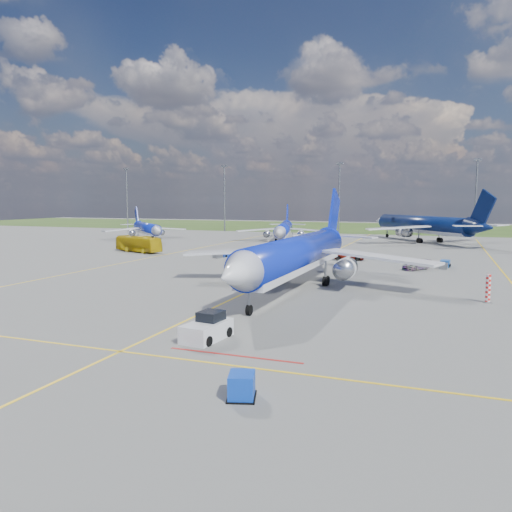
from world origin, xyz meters
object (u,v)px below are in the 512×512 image
(service_car_b, at_px, (349,256))
(service_car_c, at_px, (416,265))
(warning_post, at_px, (488,289))
(bg_jet_nw, at_px, (147,239))
(pushback_tug, at_px, (208,328))
(service_car_a, at_px, (273,254))
(apron_bus, at_px, (138,244))
(bg_jet_nnw, at_px, (284,242))
(bg_jet_n, at_px, (422,242))
(baggage_tug_w, at_px, (444,264))
(uld_container, at_px, (242,386))
(baggage_tug_c, at_px, (223,255))
(main_airliner, at_px, (297,288))

(service_car_b, distance_m, service_car_c, 14.94)
(warning_post, height_order, service_car_c, warning_post)
(bg_jet_nw, xyz_separation_m, pushback_tug, (59.43, -83.71, 0.85))
(service_car_a, xyz_separation_m, service_car_b, (14.39, 0.07, 0.11))
(pushback_tug, height_order, apron_bus, apron_bus)
(bg_jet_nnw, relative_size, service_car_b, 6.61)
(warning_post, height_order, bg_jet_nnw, bg_jet_nnw)
(warning_post, relative_size, service_car_a, 0.80)
(bg_jet_n, distance_m, baggage_tug_w, 51.04)
(service_car_b, xyz_separation_m, service_car_c, (11.98, -8.92, 0.00))
(service_car_a, distance_m, service_car_b, 14.39)
(warning_post, height_order, baggage_tug_w, warning_post)
(service_car_a, distance_m, service_car_c, 27.81)
(bg_jet_nw, xyz_separation_m, service_car_a, (46.30, -28.47, 0.64))
(service_car_c, bearing_deg, pushback_tug, -71.33)
(uld_container, bearing_deg, service_car_b, 78.28)
(pushback_tug, bearing_deg, uld_container, -48.34)
(service_car_c, bearing_deg, service_car_a, -163.97)
(service_car_b, relative_size, baggage_tug_c, 1.17)
(baggage_tug_w, bearing_deg, bg_jet_n, 101.54)
(apron_bus, xyz_separation_m, baggage_tug_c, (20.30, -2.29, -1.21))
(baggage_tug_w, bearing_deg, bg_jet_nnw, 141.03)
(uld_container, bearing_deg, apron_bus, 111.01)
(service_car_c, relative_size, baggage_tug_c, 1.12)
(service_car_c, bearing_deg, apron_bus, -153.04)
(main_airliner, bearing_deg, bg_jet_nnw, 109.59)
(bg_jet_n, xyz_separation_m, service_car_b, (-10.65, -46.08, 0.75))
(main_airliner, bearing_deg, warning_post, -2.49)
(service_car_a, xyz_separation_m, service_car_c, (26.36, -8.85, 0.11))
(uld_container, bearing_deg, service_car_a, 90.44)
(pushback_tug, xyz_separation_m, baggage_tug_c, (-21.94, 51.53, -0.38))
(pushback_tug, height_order, service_car_b, pushback_tug)
(warning_post, relative_size, bg_jet_nw, 0.09)
(baggage_tug_w, bearing_deg, main_airliner, -117.25)
(uld_container, distance_m, service_car_b, 65.38)
(main_airliner, relative_size, pushback_tug, 7.39)
(warning_post, distance_m, pushback_tug, 31.47)
(main_airliner, relative_size, service_car_c, 9.02)
(pushback_tug, relative_size, baggage_tug_w, 1.29)
(baggage_tug_c, bearing_deg, service_car_c, 8.24)
(bg_jet_nnw, distance_m, baggage_tug_c, 37.22)
(uld_container, relative_size, service_car_b, 0.32)
(pushback_tug, bearing_deg, apron_bus, 134.84)
(bg_jet_nw, relative_size, bg_jet_n, 0.67)
(bg_jet_nnw, bearing_deg, bg_jet_n, 7.27)
(service_car_a, relative_size, baggage_tug_w, 0.77)
(bg_jet_n, height_order, service_car_b, bg_jet_n)
(bg_jet_nw, xyz_separation_m, main_airliner, (59.78, -59.57, 0.00))
(main_airliner, distance_m, baggage_tug_w, 31.49)
(bg_jet_nnw, height_order, bg_jet_n, bg_jet_n)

